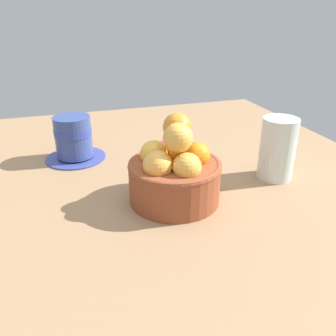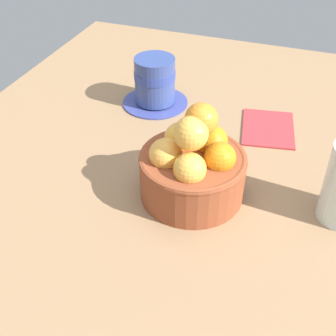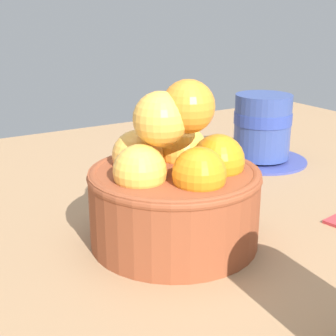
% 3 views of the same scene
% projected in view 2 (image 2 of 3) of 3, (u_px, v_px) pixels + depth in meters
% --- Properties ---
extents(ground_plane, '(1.11, 0.86, 0.04)m').
position_uv_depth(ground_plane, '(191.00, 205.00, 0.65)').
color(ground_plane, '#997551').
extents(terracotta_bowl, '(0.14, 0.14, 0.14)m').
position_uv_depth(terracotta_bowl, '(193.00, 166.00, 0.60)').
color(terracotta_bowl, brown).
rests_on(terracotta_bowl, ground_plane).
extents(coffee_cup, '(0.12, 0.12, 0.09)m').
position_uv_depth(coffee_cup, '(155.00, 83.00, 0.81)').
color(coffee_cup, '#3A4492').
rests_on(coffee_cup, ground_plane).
extents(folded_napkin, '(0.13, 0.10, 0.01)m').
position_uv_depth(folded_napkin, '(268.00, 128.00, 0.76)').
color(folded_napkin, '#B23338').
rests_on(folded_napkin, ground_plane).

